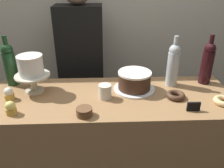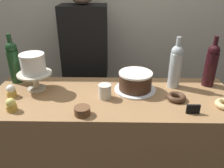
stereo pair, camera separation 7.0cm
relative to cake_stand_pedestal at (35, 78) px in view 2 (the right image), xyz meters
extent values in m
cube|color=beige|center=(0.48, 0.76, 0.28)|extent=(6.00, 0.05, 2.60)
cube|color=#997047|center=(0.48, -0.08, -0.55)|extent=(1.47, 0.53, 0.95)
cylinder|color=beige|center=(0.00, 0.00, -0.07)|extent=(0.12, 0.12, 0.01)
cylinder|color=beige|center=(0.00, 0.00, -0.02)|extent=(0.04, 0.04, 0.09)
cylinder|color=beige|center=(0.00, 0.00, 0.03)|extent=(0.21, 0.21, 0.01)
cylinder|color=white|center=(0.00, 0.00, 0.09)|extent=(0.15, 0.15, 0.11)
cylinder|color=white|center=(0.00, 0.00, 0.15)|extent=(0.15, 0.15, 0.01)
cylinder|color=white|center=(0.62, 0.00, -0.07)|extent=(0.26, 0.26, 0.01)
cylinder|color=#3D2619|center=(0.62, 0.00, -0.02)|extent=(0.20, 0.20, 0.10)
cylinder|color=white|center=(0.62, 0.00, 0.04)|extent=(0.21, 0.21, 0.01)
cylinder|color=black|center=(1.10, 0.08, 0.03)|extent=(0.08, 0.08, 0.22)
sphere|color=black|center=(1.10, 0.08, 0.16)|extent=(0.07, 0.07, 0.07)
cylinder|color=black|center=(1.10, 0.08, 0.21)|extent=(0.03, 0.03, 0.08)
cylinder|color=#193D1E|center=(-0.17, 0.11, 0.03)|extent=(0.08, 0.08, 0.22)
sphere|color=#193D1E|center=(-0.17, 0.11, 0.16)|extent=(0.07, 0.07, 0.07)
cylinder|color=#193D1E|center=(-0.17, 0.11, 0.21)|extent=(0.03, 0.03, 0.08)
cylinder|color=#B2BCC1|center=(0.87, 0.06, 0.03)|extent=(0.08, 0.08, 0.22)
sphere|color=#B2BCC1|center=(0.87, 0.06, 0.16)|extent=(0.07, 0.07, 0.07)
cylinder|color=#B2BCC1|center=(0.87, 0.06, 0.21)|extent=(0.03, 0.03, 0.08)
cylinder|color=gold|center=(-0.12, -0.09, -0.06)|extent=(0.06, 0.06, 0.03)
sphere|color=white|center=(-0.12, -0.09, -0.03)|extent=(0.05, 0.05, 0.05)
cylinder|color=gold|center=(-0.05, -0.25, -0.06)|extent=(0.06, 0.06, 0.03)
sphere|color=#EFDB6B|center=(-0.05, -0.25, -0.03)|extent=(0.05, 0.05, 0.05)
torus|color=#472D1E|center=(0.85, -0.11, -0.06)|extent=(0.11, 0.11, 0.03)
cylinder|color=brown|center=(0.33, -0.28, -0.07)|extent=(0.08, 0.08, 0.01)
cylinder|color=brown|center=(0.33, -0.28, -0.06)|extent=(0.08, 0.08, 0.01)
cylinder|color=brown|center=(0.33, -0.28, -0.05)|extent=(0.08, 0.08, 0.01)
cylinder|color=brown|center=(0.33, -0.28, -0.04)|extent=(0.08, 0.08, 0.01)
cube|color=black|center=(0.90, -0.26, -0.05)|extent=(0.07, 0.01, 0.05)
cylinder|color=silver|center=(0.44, -0.10, -0.04)|extent=(0.08, 0.08, 0.08)
cube|color=black|center=(0.25, 0.50, -0.60)|extent=(0.28, 0.18, 0.85)
cube|color=black|center=(0.25, 0.50, 0.10)|extent=(0.36, 0.22, 0.55)
camera|label=1|loc=(0.43, -1.26, 0.58)|focal=36.27mm
camera|label=2|loc=(0.50, -1.26, 0.58)|focal=36.27mm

